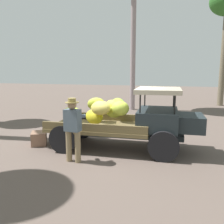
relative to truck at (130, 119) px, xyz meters
name	(u,v)px	position (x,y,z in m)	size (l,w,h in m)	color
ground_plane	(111,147)	(-0.60, 0.06, -0.92)	(60.00, 60.00, 0.00)	brown
truck	(130,119)	(0.00, 0.00, 0.00)	(4.53, 1.94, 1.85)	#1F272B
farmer	(73,126)	(-1.20, -1.35, 0.03)	(0.53, 0.47, 1.66)	#887452
wooden_crate	(39,138)	(-2.87, -0.35, -0.71)	(0.55, 0.46, 0.41)	#85604C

